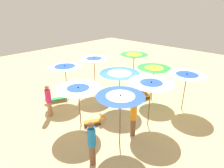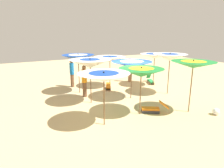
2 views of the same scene
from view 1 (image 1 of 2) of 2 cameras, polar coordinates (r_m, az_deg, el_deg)
ground at (r=11.31m, az=3.07°, el=-7.39°), size 36.09×36.09×0.04m
beach_umbrella_0 at (r=11.76m, az=-13.97°, el=4.54°), size 1.98×1.98×2.32m
beach_umbrella_1 at (r=8.97m, az=-10.08°, el=-2.15°), size 2.13×2.13×2.17m
beach_umbrella_2 at (r=7.49m, az=2.56°, el=-4.83°), size 1.95×1.95×2.44m
beach_umbrella_3 at (r=12.44m, az=-5.39°, el=6.84°), size 2.01×2.01×2.51m
beach_umbrella_4 at (r=10.61m, az=2.25°, el=2.48°), size 2.26×2.26×2.20m
beach_umbrella_5 at (r=8.99m, az=11.66°, el=-0.78°), size 2.16×2.16×2.41m
beach_umbrella_6 at (r=13.54m, az=6.64°, el=8.24°), size 1.97×1.97×2.50m
beach_umbrella_7 at (r=11.72m, az=12.49°, el=3.95°), size 2.02×2.02×2.22m
beach_umbrella_8 at (r=11.08m, az=21.56°, el=1.91°), size 2.07×2.07×2.24m
lounger_0 at (r=12.83m, az=9.73°, el=-2.66°), size 0.97×1.26×0.58m
lounger_1 at (r=9.83m, az=-5.48°, el=-11.11°), size 1.14×0.80×0.56m
lounger_2 at (r=12.39m, az=-16.20°, el=-4.30°), size 1.32×0.83×0.62m
beachgoer_0 at (r=10.71m, az=-18.57°, el=-4.61°), size 0.30×0.30×1.80m
beachgoer_1 at (r=7.28m, az=-6.09°, el=-17.16°), size 0.30×0.30×1.90m
beachgoer_2 at (r=8.72m, az=6.47°, el=-9.81°), size 0.30×0.30×1.87m
beach_ball at (r=15.31m, az=5.83°, el=1.69°), size 0.33×0.33×0.33m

